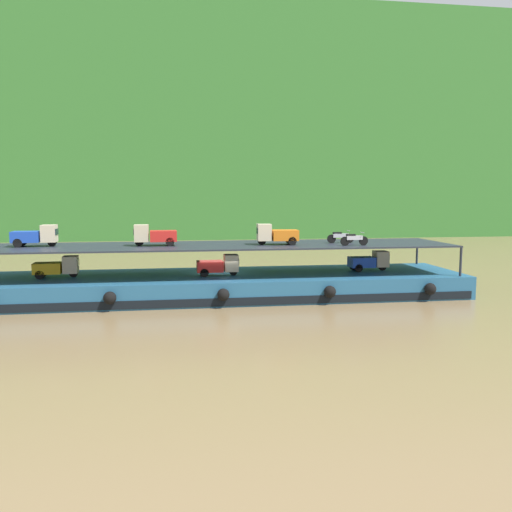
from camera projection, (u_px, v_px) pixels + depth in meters
The scene contains 12 objects.
ground_plane at pixel (219, 296), 34.67m from camera, with size 400.00×400.00×0.00m, color olive.
hillside_far_bank at pixel (191, 116), 93.30m from camera, with size 140.63×36.08×37.49m.
cargo_barge at pixel (218, 286), 34.56m from camera, with size 32.96×7.82×1.50m.
cargo_rack at pixel (218, 246), 34.28m from camera, with size 31.36×6.42×2.00m.
mini_truck_lower_stern at pixel (57, 267), 33.09m from camera, with size 2.79×1.28×1.38m.
mini_truck_lower_aft at pixel (218, 265), 33.92m from camera, with size 2.76×1.23×1.38m.
mini_truck_lower_mid at pixel (369, 261), 36.13m from camera, with size 2.75×1.21×1.38m.
mini_truck_upper_stern at pixel (36, 236), 33.01m from camera, with size 2.76×1.24×1.38m.
mini_truck_upper_mid at pixel (155, 235), 33.48m from camera, with size 2.77×1.26×1.38m.
mini_truck_upper_fore at pixel (277, 234), 34.20m from camera, with size 2.77×1.26×1.38m.
motorcycle_upper_port at pixel (354, 239), 33.61m from camera, with size 1.90×0.55×0.87m.
motorcycle_upper_centre at pixel (340, 237), 35.46m from camera, with size 1.90×0.55×0.87m.
Camera 1 is at (-2.55, -34.13, 6.70)m, focal length 36.19 mm.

